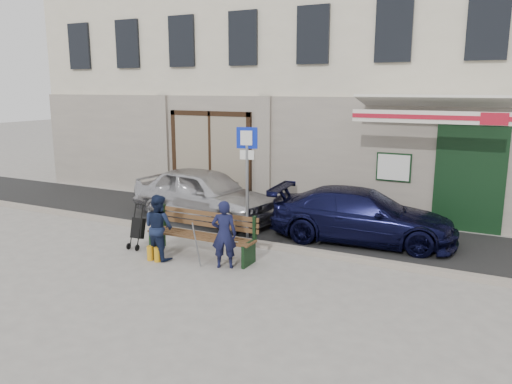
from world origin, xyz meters
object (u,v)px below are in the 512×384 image
Objects in this scene: woman at (159,227)px; man at (224,234)px; car_navy at (362,216)px; stroller at (138,229)px; bench at (199,235)px; car_silver at (204,194)px; parking_sign at (247,165)px.

man is at bearing -163.42° from woman.
car_navy is 4.33× the size of stroller.
bench is at bearing -132.98° from woman.
parking_sign reaches higher than car_silver.
bench is 1.51m from stroller.
bench is at bearing -45.94° from man.
stroller is at bearing -151.45° from parking_sign.
parking_sign is (-2.42, -0.99, 1.12)m from car_navy.
woman is (-3.37, -3.04, 0.07)m from car_navy.
car_silver is at bearing 85.28° from stroller.
car_navy is 4.54m from woman.
parking_sign reaches higher than bench.
woman is at bearing -26.37° from stroller.
woman is 1.40× the size of stroller.
stroller is at bearing -174.61° from bench.
bench is (-0.29, -1.56, -1.26)m from parking_sign.
car_navy is at bearing 7.35° from parking_sign.
car_silver is at bearing -74.61° from man.
woman reaches higher than stroller.
car_silver is at bearing 84.96° from car_navy.
car_navy is 2.85m from parking_sign.
woman is at bearing 126.23° from car_navy.
bench is (1.48, -2.50, -0.24)m from car_silver.
car_navy reaches higher than stroller.
man is 1.00× the size of woman.
woman is (-0.95, -2.05, -1.05)m from parking_sign.
parking_sign is 2.80m from stroller.
car_silver reaches higher than stroller.
man is at bearing -8.90° from stroller.
car_navy is at bearing -127.58° from woman.
bench is 1.79× the size of woman.
parking_sign reaches higher than stroller.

